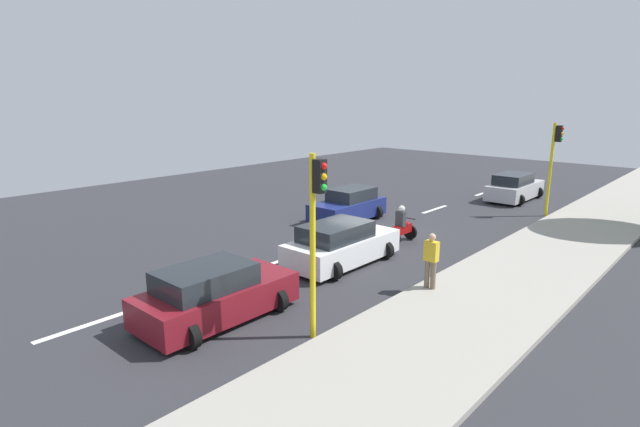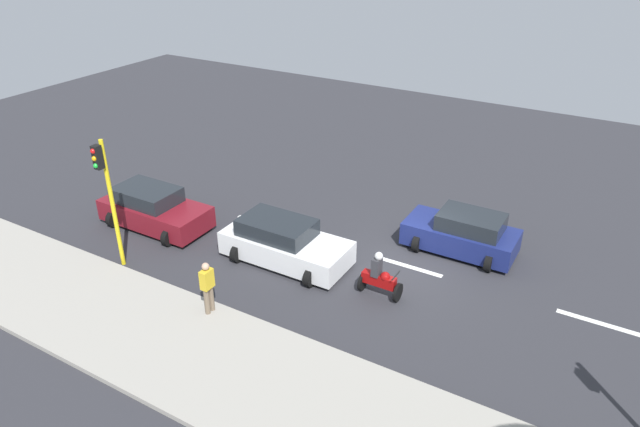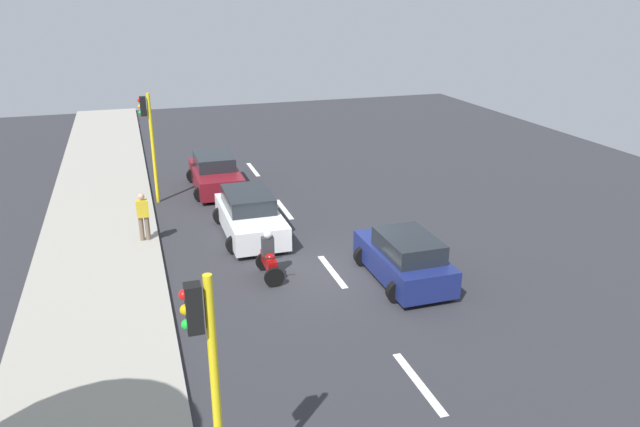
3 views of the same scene
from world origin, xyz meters
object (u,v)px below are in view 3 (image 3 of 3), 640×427
at_px(traffic_light_midblock, 149,133).
at_px(car_dark_blue, 404,258).
at_px(car_white, 250,216).
at_px(traffic_light_corner, 208,370).
at_px(car_maroon, 215,174).
at_px(pedestrian_near_signal, 143,215).
at_px(motorcycle, 269,258).

bearing_deg(traffic_light_midblock, car_dark_blue, 124.81).
bearing_deg(car_white, traffic_light_corner, 75.96).
height_order(car_white, traffic_light_corner, traffic_light_corner).
height_order(car_white, car_maroon, same).
relative_size(pedestrian_near_signal, traffic_light_midblock, 0.38).
xyz_separation_m(car_white, car_maroon, (0.39, -5.64, -0.00)).
bearing_deg(traffic_light_corner, car_white, -104.04).
height_order(car_maroon, pedestrian_near_signal, pedestrian_near_signal).
xyz_separation_m(car_dark_blue, traffic_light_midblock, (6.72, -9.67, 2.22)).
height_order(car_maroon, traffic_light_midblock, traffic_light_midblock).
xyz_separation_m(car_dark_blue, traffic_light_corner, (6.72, 7.14, 2.22)).
xyz_separation_m(pedestrian_near_signal, traffic_light_midblock, (-0.60, -4.40, 1.87)).
distance_m(motorcycle, traffic_light_corner, 9.29).
relative_size(car_white, traffic_light_midblock, 0.98).
relative_size(car_dark_blue, car_maroon, 0.91).
bearing_deg(traffic_light_midblock, pedestrian_near_signal, 82.24).
relative_size(car_dark_blue, pedestrian_near_signal, 2.28).
bearing_deg(traffic_light_corner, motorcycle, -108.67).
relative_size(car_dark_blue, car_white, 0.88).
bearing_deg(car_white, motorcycle, 87.45).
bearing_deg(car_white, car_maroon, -86.07).
bearing_deg(car_dark_blue, traffic_light_midblock, -55.19).
bearing_deg(car_white, traffic_light_midblock, -56.72).
bearing_deg(motorcycle, pedestrian_near_signal, -48.12).
bearing_deg(traffic_light_midblock, motorcycle, 109.19).
height_order(pedestrian_near_signal, traffic_light_corner, traffic_light_corner).
height_order(car_dark_blue, motorcycle, motorcycle).
bearing_deg(car_dark_blue, car_white, -53.83).
distance_m(car_maroon, traffic_light_corner, 18.14).
distance_m(car_dark_blue, traffic_light_midblock, 11.98).
distance_m(car_white, car_maroon, 5.65).
distance_m(car_maroon, pedestrian_near_signal, 6.31).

